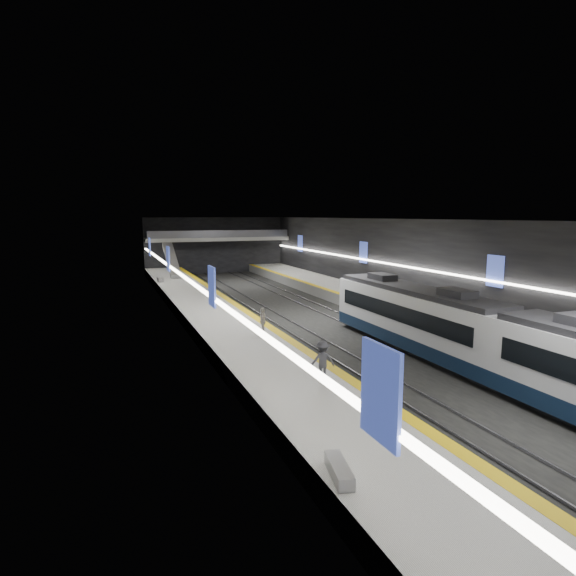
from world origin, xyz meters
name	(u,v)px	position (x,y,z in m)	size (l,w,h in m)	color
ground	(316,322)	(0.00, 0.00, 0.00)	(70.00, 70.00, 0.00)	black
ceiling	(317,220)	(0.00, 0.00, 8.00)	(20.00, 70.00, 0.04)	beige
wall_left	(186,278)	(-10.00, 0.00, 4.00)	(0.04, 70.00, 8.00)	black
wall_right	(424,267)	(10.00, 0.00, 4.00)	(0.04, 70.00, 8.00)	black
wall_back	(215,245)	(0.00, 35.00, 4.00)	(20.00, 0.04, 8.00)	black
platform_left	(222,324)	(-7.50, 0.00, 0.50)	(5.00, 70.00, 1.00)	slate
tile_surface_left	(222,317)	(-7.50, 0.00, 1.01)	(5.00, 70.00, 0.02)	#979793
tactile_strip_left	(251,315)	(-5.30, 0.00, 1.02)	(0.60, 70.00, 0.02)	yellow
platform_right	(397,309)	(7.50, 0.00, 0.50)	(5.00, 70.00, 1.00)	slate
tile_surface_right	(398,303)	(7.50, 0.00, 1.01)	(5.00, 70.00, 0.02)	#979793
tactile_strip_right	(375,305)	(5.30, 0.00, 1.02)	(0.60, 70.00, 0.02)	yellow
rails	(316,322)	(0.00, 0.00, 0.06)	(6.52, 70.00, 0.12)	gray
train	(509,345)	(2.50, -16.66, 2.20)	(2.69, 30.04, 3.60)	#0E1D34
ad_posters	(311,264)	(0.00, 1.00, 4.50)	(19.94, 53.50, 2.20)	#3C4FB5
cove_light_left	(189,281)	(-9.80, 0.00, 3.80)	(0.25, 68.60, 0.12)	white
cove_light_right	(422,269)	(9.80, 0.00, 3.80)	(0.25, 68.60, 0.12)	white
mezzanine_bridge	(219,239)	(0.00, 32.93, 5.04)	(20.00, 3.00, 1.50)	gray
escalator	(172,260)	(-7.50, 26.00, 2.90)	(1.20, 8.00, 0.60)	#99999E
bench_left_near	(339,471)	(-9.50, -22.34, 1.21)	(0.47, 1.69, 0.41)	#99999E
bench_left_far	(160,280)	(-9.50, 20.88, 1.23)	(0.52, 1.86, 0.45)	#99999E
bench_right_far	(403,295)	(9.50, 2.16, 1.22)	(0.50, 1.80, 0.44)	#99999E
passenger_right_a	(467,315)	(6.71, -9.11, 1.89)	(0.65, 0.42, 1.77)	#B45043
passenger_left_a	(263,321)	(-6.33, -5.87, 1.83)	(0.97, 0.41, 1.66)	silver
passenger_left_b	(322,361)	(-6.47, -14.82, 1.90)	(1.16, 0.67, 1.79)	#3E3F46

